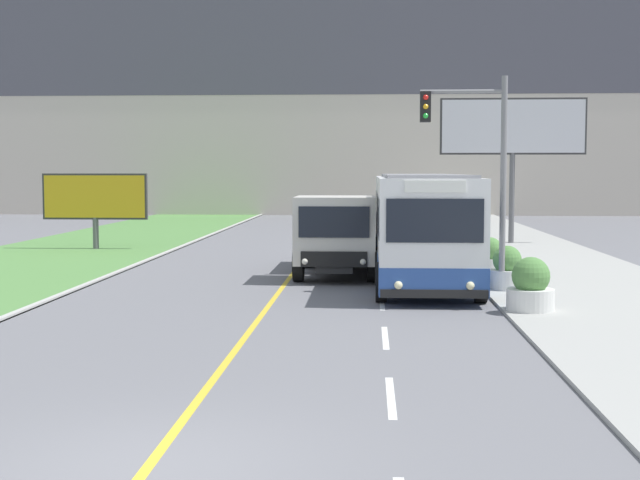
{
  "coord_description": "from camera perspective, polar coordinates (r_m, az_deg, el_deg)",
  "views": [
    {
      "loc": [
        2.43,
        -9.48,
        3.26
      ],
      "look_at": [
        1.1,
        14.43,
        1.4
      ],
      "focal_mm": 50.0,
      "sensor_mm": 36.0,
      "label": 1
    }
  ],
  "objects": [
    {
      "name": "ground_plane",
      "position": [
        10.32,
        -10.94,
        -14.06
      ],
      "size": [
        300.0,
        300.0,
        0.0
      ],
      "primitive_type": "plane",
      "color": "slate"
    },
    {
      "name": "lane_marking_centre",
      "position": [
        12.0,
        -7.04,
        -11.33
      ],
      "size": [
        2.88,
        140.0,
        0.01
      ],
      "color": "gold",
      "rests_on": "ground_plane"
    },
    {
      "name": "apartment_block_background",
      "position": [
        70.25,
        1.2,
        12.11
      ],
      "size": [
        80.0,
        8.04,
        25.27
      ],
      "color": "beige",
      "rests_on": "ground_plane"
    },
    {
      "name": "city_bus",
      "position": [
        26.69,
        6.46,
        0.86
      ],
      "size": [
        2.74,
        11.56,
        3.16
      ],
      "color": "white",
      "rests_on": "ground_plane"
    },
    {
      "name": "dump_truck",
      "position": [
        27.27,
        1.07,
        0.24
      ],
      "size": [
        2.47,
        6.76,
        2.51
      ],
      "color": "black",
      "rests_on": "ground_plane"
    },
    {
      "name": "traffic_light_mast",
      "position": [
        23.9,
        10.11,
        5.34
      ],
      "size": [
        2.28,
        0.32,
        5.74
      ],
      "color": "slate",
      "rests_on": "ground_plane"
    },
    {
      "name": "billboard_large",
      "position": [
        40.33,
        12.24,
        6.84
      ],
      "size": [
        6.38,
        0.24,
        6.46
      ],
      "color": "#59595B",
      "rests_on": "ground_plane"
    },
    {
      "name": "billboard_small",
      "position": [
        38.11,
        -14.2,
        2.62
      ],
      "size": [
        4.38,
        0.24,
        3.16
      ],
      "color": "#59595B",
      "rests_on": "ground_plane"
    },
    {
      "name": "planter_round_near",
      "position": [
        20.89,
        13.33,
        -2.95
      ],
      "size": [
        1.09,
        1.09,
        1.23
      ],
      "color": "silver",
      "rests_on": "sidewalk_right"
    },
    {
      "name": "planter_round_second",
      "position": [
        24.52,
        11.88,
        -1.89
      ],
      "size": [
        0.97,
        0.97,
        1.18
      ],
      "color": "silver",
      "rests_on": "sidewalk_right"
    },
    {
      "name": "planter_round_third",
      "position": [
        28.16,
        10.81,
        -1.11
      ],
      "size": [
        0.98,
        0.98,
        1.13
      ],
      "color": "silver",
      "rests_on": "sidewalk_right"
    }
  ]
}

